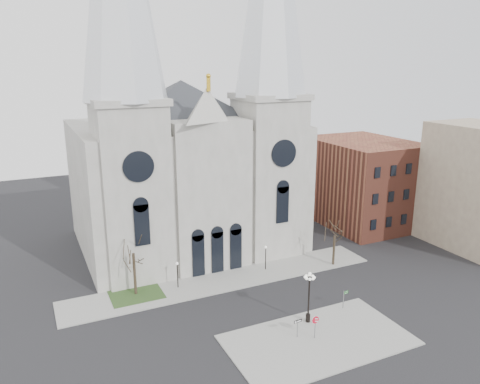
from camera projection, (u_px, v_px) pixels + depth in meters
name	position (u px, v px, depth m)	size (l,w,h in m)	color
ground	(267.00, 323.00, 48.99)	(160.00, 160.00, 0.00)	black
sidewalk_near	(318.00, 340.00, 45.85)	(18.00, 10.00, 0.14)	gray
sidewalk_far	(225.00, 280.00, 58.55)	(40.00, 6.00, 0.14)	gray
grass_patch	(136.00, 294.00, 54.89)	(6.00, 5.00, 0.18)	#26411C
cathedral	(189.00, 122.00, 63.98)	(33.00, 26.66, 54.00)	gray
bg_building_brick	(362.00, 182.00, 78.65)	(14.00, 18.00, 14.00)	brown
bg_building_tan	(479.00, 187.00, 67.48)	(10.00, 14.00, 18.00)	gray
tree_left	(133.00, 251.00, 53.42)	(3.20, 3.20, 7.50)	black
tree_right	(335.00, 234.00, 61.82)	(3.20, 3.20, 6.00)	black
ped_lamp_left	(177.00, 271.00, 55.92)	(0.32, 0.32, 3.26)	black
ped_lamp_right	(266.00, 254.00, 60.86)	(0.32, 0.32, 3.26)	black
stop_sign	(315.00, 322.00, 45.59)	(0.82, 0.38, 2.47)	slate
globe_lamp	(309.00, 291.00, 48.06)	(1.47, 1.47, 5.62)	black
one_way_sign	(298.00, 325.00, 45.86)	(0.88, 0.10, 2.01)	slate
street_name_sign	(344.00, 298.00, 51.45)	(0.65, 0.13, 2.05)	slate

